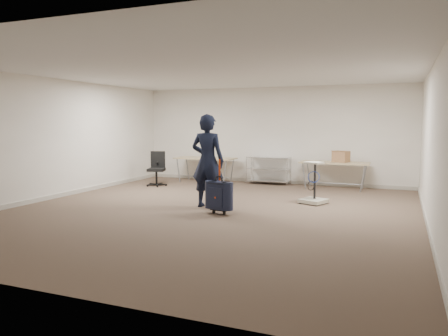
% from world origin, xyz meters
% --- Properties ---
extents(ground, '(9.00, 9.00, 0.00)m').
position_xyz_m(ground, '(0.00, 0.00, 0.00)').
color(ground, '#49382C').
rests_on(ground, ground).
extents(room_shell, '(8.00, 9.00, 9.00)m').
position_xyz_m(room_shell, '(0.00, 1.38, 0.05)').
color(room_shell, silver).
rests_on(room_shell, ground).
extents(folding_table_left, '(1.80, 0.75, 0.73)m').
position_xyz_m(folding_table_left, '(-1.90, 3.95, 0.68)').
color(folding_table_left, tan).
rests_on(folding_table_left, ground).
extents(folding_table_right, '(1.80, 0.75, 0.73)m').
position_xyz_m(folding_table_right, '(1.90, 3.95, 0.68)').
color(folding_table_right, tan).
rests_on(folding_table_right, ground).
extents(wire_shelf, '(1.22, 0.47, 0.80)m').
position_xyz_m(wire_shelf, '(0.00, 4.20, 0.44)').
color(wire_shelf, silver).
rests_on(wire_shelf, ground).
extents(person, '(0.72, 0.47, 1.96)m').
position_xyz_m(person, '(-0.21, 0.38, 0.98)').
color(person, black).
rests_on(person, ground).
extents(suitcase, '(0.43, 0.31, 1.08)m').
position_xyz_m(suitcase, '(0.28, -0.18, 0.37)').
color(suitcase, '#161C32').
rests_on(suitcase, ground).
extents(office_chair, '(0.59, 0.59, 0.97)m').
position_xyz_m(office_chair, '(-2.84, 2.71, 0.29)').
color(office_chair, black).
rests_on(office_chair, ground).
extents(equipment_cart, '(0.65, 0.65, 0.92)m').
position_xyz_m(equipment_cart, '(1.77, 1.63, 0.24)').
color(equipment_cart, beige).
rests_on(equipment_cart, ground).
extents(cardboard_box, '(0.48, 0.42, 0.30)m').
position_xyz_m(cardboard_box, '(2.05, 3.99, 0.88)').
color(cardboard_box, '#9C8149').
rests_on(cardboard_box, folding_table_right).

